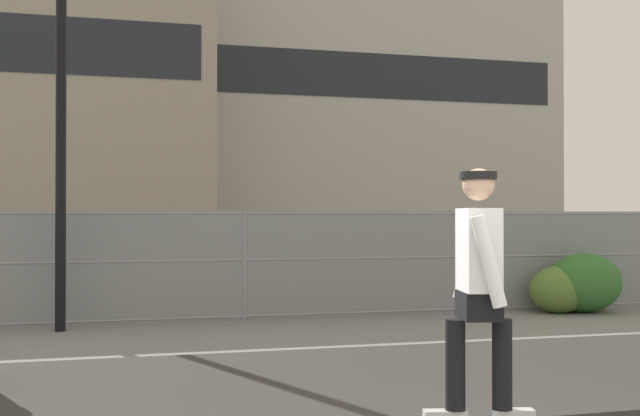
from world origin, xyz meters
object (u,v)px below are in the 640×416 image
object	(u,v)px
skater	(479,280)
parked_car_near	(63,262)
street_lamp	(61,38)
shrub_left	(559,290)
shrub_center	(584,283)

from	to	relation	value
skater	parked_car_near	distance (m)	12.59
street_lamp	parked_car_near	bearing A→B (deg)	91.90
shrub_left	parked_car_near	bearing A→B (deg)	155.29
skater	shrub_left	world-z (taller)	skater
street_lamp	skater	bearing A→B (deg)	-70.17
shrub_left	street_lamp	bearing A→B (deg)	-179.97
skater	shrub_left	distance (m)	10.00
skater	parked_car_near	size ratio (longest dim) A/B	0.37
shrub_left	shrub_center	bearing A→B (deg)	-3.86
street_lamp	shrub_left	xyz separation A→B (m)	(8.64, 0.00, -4.08)
skater	shrub_center	world-z (taller)	skater
parked_car_near	shrub_left	distance (m)	9.66
shrub_left	shrub_center	xyz separation A→B (m)	(0.50, -0.03, 0.12)
street_lamp	parked_car_near	size ratio (longest dim) A/B	1.62
shrub_center	shrub_left	bearing A→B (deg)	176.14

